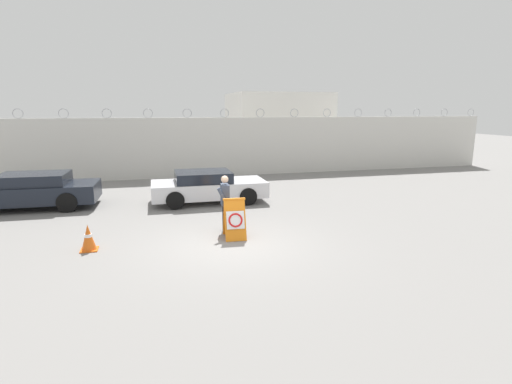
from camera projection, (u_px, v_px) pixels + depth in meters
The scene contains 8 objects.
ground_plane at pixel (230, 244), 10.68m from camera, with size 90.00×90.00×0.00m, color gray.
perimeter_wall at pixel (188, 148), 20.91m from camera, with size 36.00×0.30×3.57m.
building_block at pixel (277, 128), 27.02m from camera, with size 6.11×5.55×4.57m.
barricade_sign at pixel (235, 219), 11.05m from camera, with size 0.62×0.76×1.14m.
security_guard at pixel (225, 201), 11.62m from camera, with size 0.40×0.61×1.66m.
traffic_cone_near at pixel (88, 238), 10.13m from camera, with size 0.42×0.42×0.68m.
parked_car_front_coupe at pixel (29, 191), 14.36m from camera, with size 4.83×2.08×1.28m.
parked_car_rear_sedan at pixel (208, 186), 15.38m from camera, with size 4.34×1.99×1.21m.
Camera 1 is at (-1.92, -10.01, 3.53)m, focal length 28.00 mm.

